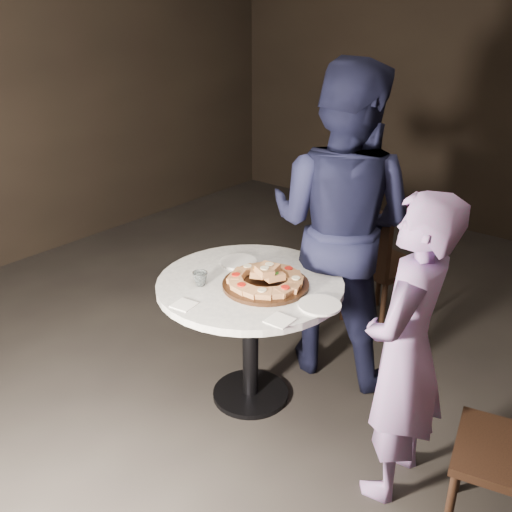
# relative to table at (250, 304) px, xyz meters

# --- Properties ---
(floor) EXTENTS (7.00, 7.00, 0.00)m
(floor) POSITION_rel_table_xyz_m (0.15, -0.04, -0.62)
(floor) COLOR black
(floor) RESTS_ON ground
(table) EXTENTS (1.17, 1.17, 0.76)m
(table) POSITION_rel_table_xyz_m (0.00, 0.00, 0.00)
(table) COLOR black
(table) RESTS_ON ground
(serving_board) EXTENTS (0.51, 0.51, 0.02)m
(serving_board) POSITION_rel_table_xyz_m (0.10, 0.01, 0.15)
(serving_board) COLOR black
(serving_board) RESTS_ON table
(focaccia_pile) EXTENTS (0.42, 0.41, 0.11)m
(focaccia_pile) POSITION_rel_table_xyz_m (0.10, 0.01, 0.19)
(focaccia_pile) COLOR #AF7343
(focaccia_pile) RESTS_ON serving_board
(plate_left) EXTENTS (0.24, 0.24, 0.01)m
(plate_left) POSITION_rel_table_xyz_m (-0.20, 0.14, 0.15)
(plate_left) COLOR white
(plate_left) RESTS_ON table
(plate_right) EXTENTS (0.27, 0.27, 0.01)m
(plate_right) POSITION_rel_table_xyz_m (0.44, 0.00, 0.15)
(plate_right) COLOR white
(plate_right) RESTS_ON table
(water_glass) EXTENTS (0.10, 0.10, 0.08)m
(water_glass) POSITION_rel_table_xyz_m (-0.17, -0.20, 0.18)
(water_glass) COLOR silver
(water_glass) RESTS_ON table
(napkin_near) EXTENTS (0.12, 0.12, 0.01)m
(napkin_near) POSITION_rel_table_xyz_m (-0.08, -0.41, 0.14)
(napkin_near) COLOR white
(napkin_near) RESTS_ON table
(napkin_far) EXTENTS (0.12, 0.12, 0.01)m
(napkin_far) POSITION_rel_table_xyz_m (0.38, -0.23, 0.14)
(napkin_far) COLOR white
(napkin_far) RESTS_ON table
(chair_far) EXTENTS (0.53, 0.55, 0.92)m
(chair_far) POSITION_rel_table_xyz_m (0.15, 1.15, -0.08)
(chair_far) COLOR black
(chair_far) RESTS_ON ground
(diner_navy) EXTENTS (1.00, 0.83, 1.88)m
(diner_navy) POSITION_rel_table_xyz_m (0.17, 0.62, 0.32)
(diner_navy) COLOR black
(diner_navy) RESTS_ON ground
(diner_teal) EXTENTS (0.40, 0.57, 1.47)m
(diner_teal) POSITION_rel_table_xyz_m (0.94, -0.07, 0.12)
(diner_teal) COLOR #7F66A0
(diner_teal) RESTS_ON ground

